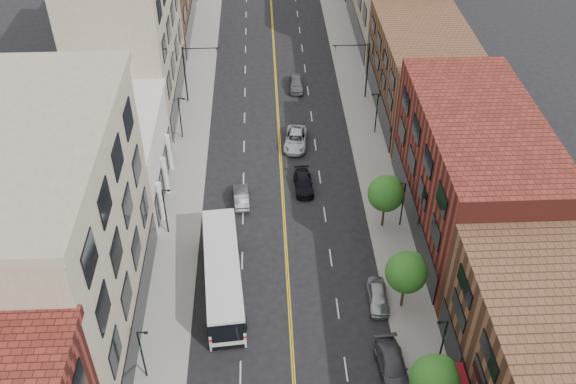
{
  "coord_description": "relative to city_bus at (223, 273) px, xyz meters",
  "views": [
    {
      "loc": [
        -1.7,
        -21.24,
        40.97
      ],
      "look_at": [
        0.28,
        23.43,
        5.0
      ],
      "focal_mm": 40.0,
      "sensor_mm": 36.0,
      "label": 1
    }
  ],
  "objects": [
    {
      "name": "bldg_r_mid",
      "position": [
        22.5,
        7.4,
        4.02
      ],
      "size": [
        10.0,
        22.0,
        12.0
      ],
      "primitive_type": "cube",
      "color": "#5A1F17",
      "rests_on": "ground"
    },
    {
      "name": "car_lane_c",
      "position": [
        8.02,
        33.98,
        -1.22
      ],
      "size": [
        1.86,
        4.45,
        1.51
      ],
      "primitive_type": "imported",
      "rotation": [
        0.0,
        0.0,
        -0.02
      ],
      "color": "#525257",
      "rests_on": "ground"
    },
    {
      "name": "car_lane_a",
      "position": [
        7.67,
        13.58,
        -1.33
      ],
      "size": [
        2.02,
        4.57,
        1.3
      ],
      "primitive_type": "imported",
      "rotation": [
        0.0,
        0.0,
        0.04
      ],
      "color": "black",
      "rests_on": "ground"
    },
    {
      "name": "bldg_l_far_a",
      "position": [
        -11.5,
        31.4,
        7.02
      ],
      "size": [
        10.0,
        20.0,
        18.0
      ],
      "primitive_type": "cube",
      "color": "gray",
      "rests_on": "ground"
    },
    {
      "name": "lamp_r_1",
      "position": [
        16.45,
        -8.6,
        0.99
      ],
      "size": [
        0.81,
        0.55,
        5.05
      ],
      "color": "black",
      "rests_on": "sidewalk_right"
    },
    {
      "name": "lamp_l_1",
      "position": [
        -5.45,
        -8.6,
        0.99
      ],
      "size": [
        0.81,
        0.55,
        5.05
      ],
      "color": "black",
      "rests_on": "sidewalk_left"
    },
    {
      "name": "tree_r_1",
      "position": [
        14.89,
        -12.53,
        2.15
      ],
      "size": [
        3.4,
        3.4,
        5.59
      ],
      "color": "black",
      "rests_on": "sidewalk_right"
    },
    {
      "name": "bldg_l_tanoffice",
      "position": [
        -11.5,
        -3.6,
        7.02
      ],
      "size": [
        10.0,
        22.0,
        18.0
      ],
      "primitive_type": "cube",
      "color": "gray",
      "rests_on": "ground"
    },
    {
      "name": "lamp_l_2",
      "position": [
        -5.45,
        7.4,
        0.99
      ],
      "size": [
        0.81,
        0.55,
        5.05
      ],
      "color": "black",
      "rests_on": "sidewalk_left"
    },
    {
      "name": "lamp_r_2",
      "position": [
        16.45,
        7.4,
        0.99
      ],
      "size": [
        0.81,
        0.55,
        5.05
      ],
      "color": "black",
      "rests_on": "sidewalk_right"
    },
    {
      "name": "car_parked_far",
      "position": [
        12.9,
        -2.1,
        -1.27
      ],
      "size": [
        1.85,
        4.21,
        1.41
      ],
      "primitive_type": "imported",
      "rotation": [
        0.0,
        0.0,
        -0.05
      ],
      "color": "#A6A7AE",
      "rests_on": "ground"
    },
    {
      "name": "city_bus",
      "position": [
        0.0,
        0.0,
        0.0
      ],
      "size": [
        4.05,
        13.42,
        3.4
      ],
      "rotation": [
        0.0,
        0.0,
        0.09
      ],
      "color": "silver",
      "rests_on": "ground"
    },
    {
      "name": "bldg_r_far_a",
      "position": [
        22.5,
        28.4,
        3.02
      ],
      "size": [
        10.0,
        20.0,
        10.0
      ],
      "primitive_type": "cube",
      "color": "brown",
      "rests_on": "ground"
    },
    {
      "name": "car_lane_behind",
      "position": [
        1.33,
        11.67,
        -1.3
      ],
      "size": [
        1.72,
        4.22,
        1.36
      ],
      "primitive_type": "imported",
      "rotation": [
        0.0,
        0.0,
        3.21
      ],
      "color": "#56565C",
      "rests_on": "ground"
    },
    {
      "name": "sidewalk_right",
      "position": [
        15.5,
        18.4,
        -1.9
      ],
      "size": [
        4.0,
        110.0,
        0.15
      ],
      "primitive_type": "cube",
      "color": "gray",
      "rests_on": "ground"
    },
    {
      "name": "tree_r_3",
      "position": [
        14.89,
        7.47,
        2.15
      ],
      "size": [
        3.4,
        3.4,
        5.59
      ],
      "color": "black",
      "rests_on": "sidewalk_right"
    },
    {
      "name": "car_lane_b",
      "position": [
        7.29,
        21.42,
        -1.23
      ],
      "size": [
        3.17,
        5.67,
        1.5
      ],
      "primitive_type": "imported",
      "rotation": [
        0.0,
        0.0,
        -0.13
      ],
      "color": "#B7BABF",
      "rests_on": "ground"
    },
    {
      "name": "bldg_l_white",
      "position": [
        -11.5,
        14.4,
        2.02
      ],
      "size": [
        10.0,
        14.0,
        8.0
      ],
      "primitive_type": "cube",
      "color": "silver",
      "rests_on": "ground"
    },
    {
      "name": "car_parked_mid",
      "position": [
        12.9,
        -9.03,
        -1.23
      ],
      "size": [
        2.42,
        5.27,
        1.49
      ],
      "primitive_type": "imported",
      "rotation": [
        0.0,
        0.0,
        0.07
      ],
      "color": "#424247",
      "rests_on": "ground"
    },
    {
      "name": "sidewalk_left",
      "position": [
        -4.5,
        18.4,
        -1.9
      ],
      "size": [
        4.0,
        110.0,
        0.15
      ],
      "primitive_type": "cube",
      "color": "gray",
      "rests_on": "ground"
    },
    {
      "name": "lamp_l_3",
      "position": [
        -5.45,
        23.4,
        0.99
      ],
      "size": [
        0.81,
        0.55,
        5.05
      ],
      "color": "black",
      "rests_on": "sidewalk_left"
    },
    {
      "name": "signal_mast_right",
      "position": [
        15.77,
        31.4,
        2.67
      ],
      "size": [
        4.49,
        0.18,
        7.2
      ],
      "color": "black",
      "rests_on": "sidewalk_right"
    },
    {
      "name": "lamp_r_3",
      "position": [
        16.45,
        23.4,
        0.99
      ],
      "size": [
        0.81,
        0.55,
        5.05
      ],
      "color": "black",
      "rests_on": "sidewalk_right"
    },
    {
      "name": "signal_mast_left",
      "position": [
        -4.77,
        31.4,
        2.67
      ],
      "size": [
        4.49,
        0.18,
        7.2
      ],
      "color": "black",
      "rests_on": "sidewalk_left"
    },
    {
      "name": "tree_r_2",
      "position": [
        14.89,
        -2.53,
        2.15
      ],
      "size": [
        3.4,
        3.4,
        5.59
      ],
      "color": "black",
      "rests_on": "sidewalk_right"
    }
  ]
}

